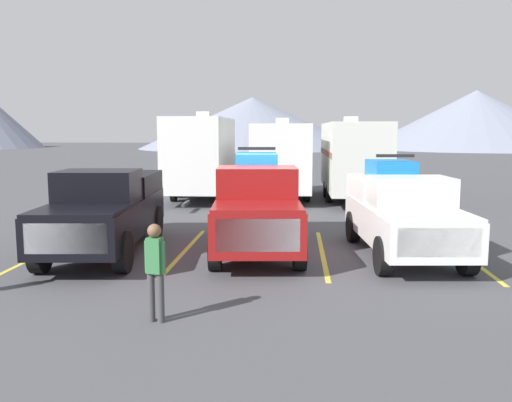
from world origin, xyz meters
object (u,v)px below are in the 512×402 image
camper_trailer_b (282,156)px  camper_trailer_a (201,154)px  pickup_truck_c (401,210)px  person_a (155,266)px  pickup_truck_b (257,203)px  pickup_truck_a (107,208)px  camper_trailer_c (353,156)px

camper_trailer_b → camper_trailer_a: bearing=-172.5°
pickup_truck_c → person_a: 7.20m
camper_trailer_a → camper_trailer_b: 3.66m
pickup_truck_b → camper_trailer_a: bearing=108.1°
pickup_truck_a → camper_trailer_b: 11.80m
camper_trailer_b → camper_trailer_c: (3.18, -0.08, 0.03)m
pickup_truck_a → person_a: size_ratio=3.66×
pickup_truck_c → camper_trailer_c: bearing=90.7°
camper_trailer_a → person_a: bearing=-82.6°
pickup_truck_c → camper_trailer_b: 11.28m
pickup_truck_b → camper_trailer_a: camper_trailer_a is taller
camper_trailer_b → person_a: (-1.62, -15.99, -1.01)m
pickup_truck_b → camper_trailer_c: size_ratio=0.66×
pickup_truck_a → pickup_truck_c: 7.53m
pickup_truck_b → camper_trailer_a: (-3.26, 9.96, 0.87)m
pickup_truck_c → person_a: size_ratio=3.27×
camper_trailer_c → camper_trailer_a: bearing=-176.6°
pickup_truck_c → camper_trailer_c: camper_trailer_c is taller
camper_trailer_a → person_a: size_ratio=4.48×
pickup_truck_a → camper_trailer_c: camper_trailer_c is taller
camper_trailer_b → pickup_truck_a: bearing=-111.0°
camper_trailer_c → person_a: bearing=-106.8°
camper_trailer_a → pickup_truck_c: bearing=-55.9°
pickup_truck_b → pickup_truck_c: size_ratio=1.09×
camper_trailer_b → person_a: camper_trailer_b is taller
person_a → pickup_truck_a: bearing=117.5°
pickup_truck_b → person_a: bearing=-102.7°
person_a → camper_trailer_b: bearing=84.2°
camper_trailer_a → camper_trailer_c: 6.83m
pickup_truck_c → camper_trailer_b: size_ratio=0.71×
pickup_truck_b → camper_trailer_a: size_ratio=0.79×
pickup_truck_a → camper_trailer_a: camper_trailer_a is taller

